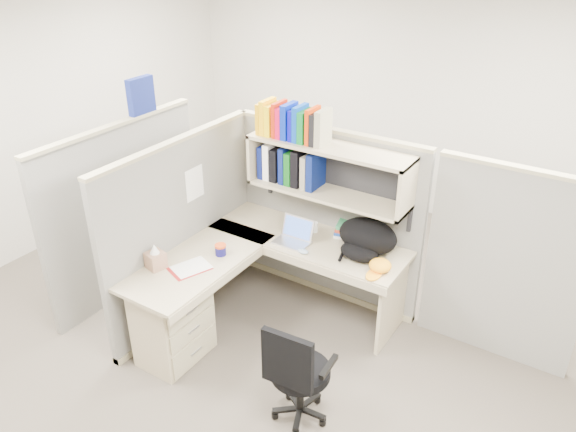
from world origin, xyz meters
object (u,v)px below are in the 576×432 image
Objects in this scene: backpack at (364,239)px; snack_canister at (221,250)px; task_chair at (298,387)px; desk at (210,301)px; laptop at (292,232)px.

backpack is 1.17m from snack_canister.
backpack is 1.31m from task_chair.
backpack is (0.92, 0.87, 0.44)m from desk.
desk is 18.46× the size of snack_canister.
laptop is at bearing 65.32° from desk.
backpack reaches higher than laptop.
backpack reaches higher than desk.
laptop is 0.61m from backpack.
snack_canister is (-0.06, 0.25, 0.34)m from desk.
desk is 3.55× the size of backpack.
task_chair is at bearing -55.93° from laptop.
desk is 1.08m from task_chair.
snack_canister is at bearing -145.20° from backpack.
desk is 1.34m from backpack.
backpack is at bearing 14.62° from laptop.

